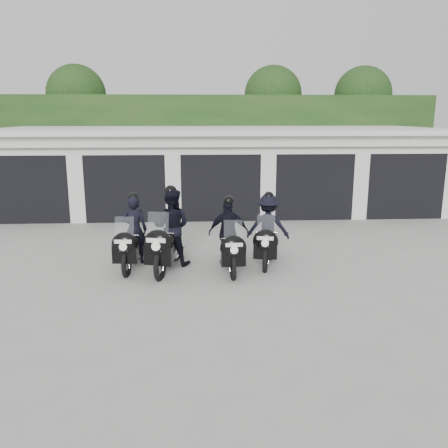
{
  "coord_description": "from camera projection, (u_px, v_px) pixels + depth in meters",
  "views": [
    {
      "loc": [
        -0.78,
        -9.87,
        3.46
      ],
      "look_at": [
        -0.18,
        0.49,
        1.05
      ],
      "focal_mm": 38.0,
      "sensor_mm": 36.0,
      "label": 1
    }
  ],
  "objects": [
    {
      "name": "police_bike_d",
      "position": [
        268.0,
        231.0,
        11.33
      ],
      "size": [
        1.12,
        1.95,
        1.72
      ],
      "rotation": [
        0.0,
        0.0,
        -0.2
      ],
      "color": "black",
      "rests_on": "ground"
    },
    {
      "name": "police_bike_b",
      "position": [
        170.0,
        232.0,
        10.85
      ],
      "size": [
        1.07,
        2.21,
        1.94
      ],
      "rotation": [
        0.0,
        0.0,
        -0.2
      ],
      "color": "black",
      "rests_on": "ground"
    },
    {
      "name": "background_vegetation",
      "position": [
        221.0,
        129.0,
        22.39
      ],
      "size": [
        20.0,
        3.9,
        5.8
      ],
      "color": "#183914",
      "rests_on": "ground"
    },
    {
      "name": "ground",
      "position": [
        234.0,
        275.0,
        10.43
      ],
      "size": [
        80.0,
        80.0,
        0.0
      ],
      "primitive_type": "plane",
      "color": "#9C9D97",
      "rests_on": "ground"
    },
    {
      "name": "police_bike_a",
      "position": [
        132.0,
        237.0,
        10.91
      ],
      "size": [
        0.7,
        2.01,
        1.75
      ],
      "rotation": [
        0.0,
        0.0,
        -0.08
      ],
      "color": "black",
      "rests_on": "ground"
    },
    {
      "name": "police_bike_c",
      "position": [
        229.0,
        237.0,
        10.81
      ],
      "size": [
        0.95,
        1.96,
        1.71
      ],
      "rotation": [
        0.0,
        0.0,
        0.04
      ],
      "color": "black",
      "rests_on": "ground"
    },
    {
      "name": "garage_block",
      "position": [
        217.0,
        169.0,
        17.94
      ],
      "size": [
        16.4,
        6.8,
        2.96
      ],
      "color": "silver",
      "rests_on": "ground"
    }
  ]
}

